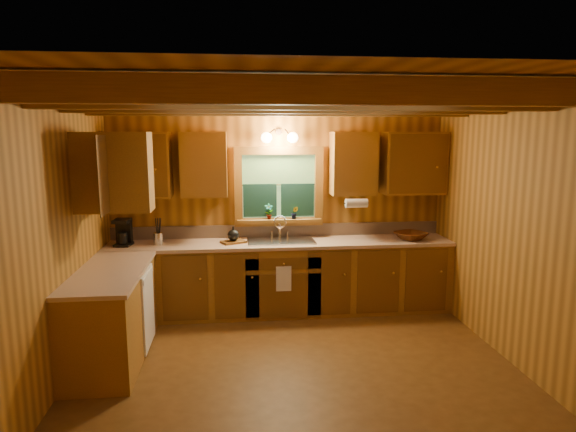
{
  "coord_description": "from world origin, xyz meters",
  "views": [
    {
      "loc": [
        -0.57,
        -4.41,
        2.24
      ],
      "look_at": [
        0.0,
        0.8,
        1.35
      ],
      "focal_mm": 31.3,
      "sensor_mm": 36.0,
      "label": 1
    }
  ],
  "objects_px": {
    "coffee_maker": "(123,232)",
    "wicker_basket": "(411,236)",
    "cutting_board": "(233,242)",
    "sink": "(281,245)"
  },
  "relations": [
    {
      "from": "sink",
      "to": "cutting_board",
      "type": "bearing_deg",
      "value": -177.15
    },
    {
      "from": "sink",
      "to": "coffee_maker",
      "type": "distance_m",
      "value": 1.89
    },
    {
      "from": "coffee_maker",
      "to": "wicker_basket",
      "type": "distance_m",
      "value": 3.5
    },
    {
      "from": "sink",
      "to": "wicker_basket",
      "type": "distance_m",
      "value": 1.63
    },
    {
      "from": "sink",
      "to": "coffee_maker",
      "type": "xyz_separation_m",
      "value": [
        -1.88,
        -0.01,
        0.2
      ]
    },
    {
      "from": "coffee_maker",
      "to": "wicker_basket",
      "type": "bearing_deg",
      "value": 6.88
    },
    {
      "from": "coffee_maker",
      "to": "cutting_board",
      "type": "xyz_separation_m",
      "value": [
        1.29,
        -0.02,
        -0.14
      ]
    },
    {
      "from": "sink",
      "to": "cutting_board",
      "type": "relative_size",
      "value": 2.96
    },
    {
      "from": "cutting_board",
      "to": "sink",
      "type": "bearing_deg",
      "value": -21.97
    },
    {
      "from": "cutting_board",
      "to": "wicker_basket",
      "type": "xyz_separation_m",
      "value": [
        2.21,
        -0.05,
        0.03
      ]
    }
  ]
}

